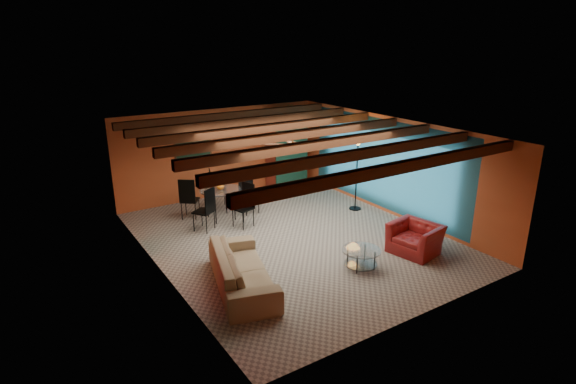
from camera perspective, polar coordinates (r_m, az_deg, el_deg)
room at (r=10.78m, az=0.26°, el=5.99°), size 6.52×8.01×2.71m
sofa at (r=9.26m, az=-5.67°, el=-9.47°), size 1.66×2.72×0.74m
armchair at (r=10.99m, az=15.42°, el=-5.54°), size 1.12×1.22×0.69m
coffee_table at (r=10.10m, az=8.99°, el=-8.10°), size 0.99×0.99×0.43m
dining_table at (r=12.59m, az=-8.29°, el=-0.79°), size 2.30×2.30×1.16m
armoire at (r=15.16m, az=-0.18°, el=4.85°), size 1.33×0.77×2.23m
floor_lamp at (r=13.16m, az=8.46°, el=2.18°), size 0.44×0.44×2.09m
ceiling_fan at (r=10.69m, az=0.58°, el=5.87°), size 1.50×1.50×0.44m
painting at (r=13.90m, az=-11.65°, el=5.47°), size 1.05×0.03×0.65m
potted_plant at (r=14.90m, az=-0.18°, el=9.92°), size 0.48×0.43×0.48m
vase at (r=12.38m, az=-8.43°, el=2.18°), size 0.21×0.21×0.20m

